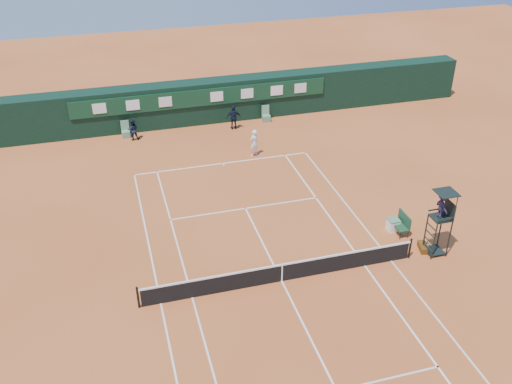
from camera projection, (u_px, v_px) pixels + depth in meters
ground at (282, 281)px, 25.85m from camera, size 90.00×90.00×0.00m
court_lines at (282, 281)px, 25.85m from camera, size 11.05×23.85×0.01m
tennis_net at (282, 272)px, 25.59m from camera, size 12.90×0.10×1.10m
back_wall at (201, 102)px, 40.59m from camera, size 40.00×1.65×3.00m
linesman_chair_left at (126, 133)px, 38.86m from camera, size 0.55×0.50×1.15m
linesman_chair_right at (266, 117)px, 41.21m from camera, size 0.55×0.50×1.15m
umpire_chair at (442, 210)px, 26.42m from camera, size 0.96×0.95×3.42m
player_bench at (402, 223)px, 28.89m from camera, size 0.56×1.20×1.10m
tennis_bag at (423, 247)px, 27.81m from camera, size 0.56×0.89×0.31m
cooler at (393, 225)px, 29.21m from camera, size 0.57×0.57×0.65m
tennis_ball at (239, 184)px, 33.34m from camera, size 0.07×0.07×0.07m
player at (254, 143)px, 36.18m from camera, size 0.78×0.69×1.78m
ball_kid_left at (133, 130)px, 38.29m from camera, size 0.74×0.59×1.46m
ball_kid_right at (234, 118)px, 39.75m from camera, size 1.05×0.57×1.71m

